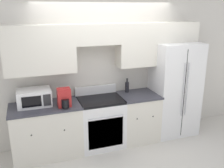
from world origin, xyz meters
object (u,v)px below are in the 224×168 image
object	(u,v)px
refrigerator	(173,88)
microwave	(34,97)
oven_range	(101,122)
bottle	(127,87)

from	to	relation	value
refrigerator	microwave	xyz separation A→B (m)	(-2.59, 0.01, 0.12)
oven_range	microwave	xyz separation A→B (m)	(-1.09, 0.08, 0.57)
oven_range	microwave	bearing A→B (deg)	175.91
oven_range	bottle	bearing A→B (deg)	18.29
microwave	bottle	distance (m)	1.68
microwave	bottle	bearing A→B (deg)	3.93
bottle	refrigerator	bearing A→B (deg)	-7.78
oven_range	bottle	xyz separation A→B (m)	(0.58, 0.19, 0.54)
bottle	microwave	bearing A→B (deg)	-176.07
bottle	oven_range	bearing A→B (deg)	-161.71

